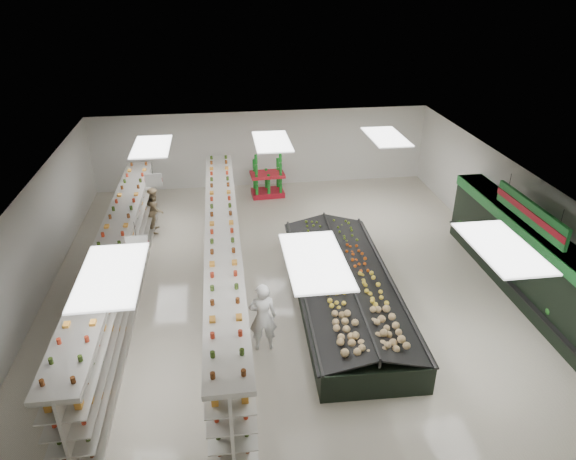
{
  "coord_description": "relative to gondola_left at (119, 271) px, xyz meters",
  "views": [
    {
      "loc": [
        -1.76,
        -12.75,
        8.42
      ],
      "look_at": [
        0.12,
        0.91,
        1.35
      ],
      "focal_mm": 32.0,
      "sensor_mm": 36.0,
      "label": 1
    }
  ],
  "objects": [
    {
      "name": "wall_left",
      "position": [
        -2.26,
        0.14,
        0.66
      ],
      "size": [
        0.02,
        16.0,
        3.2
      ],
      "primitive_type": "cube",
      "color": "white",
      "rests_on": "floor"
    },
    {
      "name": "produce_wall_case",
      "position": [
        11.27,
        -1.36,
        0.3
      ],
      "size": [
        0.93,
        8.0,
        2.2
      ],
      "color": "black",
      "rests_on": "floor"
    },
    {
      "name": "aisle_sign_far",
      "position": [
        0.94,
        2.14,
        1.81
      ],
      "size": [
        0.52,
        0.06,
        0.75
      ],
      "color": "white",
      "rests_on": "ceiling"
    },
    {
      "name": "shopper_main",
      "position": [
        3.74,
        -2.61,
        -0.01
      ],
      "size": [
        0.69,
        0.47,
        1.86
      ],
      "primitive_type": "imported",
      "rotation": [
        0.0,
        0.0,
        3.11
      ],
      "color": "white",
      "rests_on": "floor"
    },
    {
      "name": "soda_endcap",
      "position": [
        4.82,
        6.89,
        -0.1
      ],
      "size": [
        1.41,
        1.0,
        1.74
      ],
      "rotation": [
        0.0,
        0.0,
        0.06
      ],
      "color": "#AE1324",
      "rests_on": "floor"
    },
    {
      "name": "wall_right",
      "position": [
        11.74,
        0.14,
        0.66
      ],
      "size": [
        0.02,
        16.0,
        3.2
      ],
      "primitive_type": "cube",
      "color": "white",
      "rests_on": "floor"
    },
    {
      "name": "shopper_background",
      "position": [
        0.56,
        4.28,
        -0.12
      ],
      "size": [
        0.5,
        0.8,
        1.63
      ],
      "primitive_type": "imported",
      "rotation": [
        0.0,
        0.0,
        1.55
      ],
      "color": "#9F8A62",
      "rests_on": "floor"
    },
    {
      "name": "floor",
      "position": [
        4.74,
        0.14,
        -0.94
      ],
      "size": [
        16.0,
        16.0,
        0.0
      ],
      "primitive_type": "plane",
      "color": "beige",
      "rests_on": "ground"
    },
    {
      "name": "hortifruti_banner",
      "position": [
        10.99,
        -1.36,
        1.71
      ],
      "size": [
        0.12,
        3.2,
        0.95
      ],
      "color": "#1F7630",
      "rests_on": "ceiling"
    },
    {
      "name": "gondola_center",
      "position": [
        2.89,
        -0.1,
        0.04
      ],
      "size": [
        0.95,
        12.23,
        2.12
      ],
      "rotation": [
        0.0,
        0.0,
        -0.0
      ],
      "color": "beige",
      "rests_on": "floor"
    },
    {
      "name": "gondola_left",
      "position": [
        0.0,
        0.0,
        0.0
      ],
      "size": [
        0.96,
        11.79,
        2.04
      ],
      "rotation": [
        0.0,
        0.0,
        -0.01
      ],
      "color": "beige",
      "rests_on": "floor"
    },
    {
      "name": "ceiling",
      "position": [
        4.74,
        0.14,
        2.26
      ],
      "size": [
        14.0,
        16.0,
        0.02
      ],
      "primitive_type": "cube",
      "color": "white",
      "rests_on": "wall_back"
    },
    {
      "name": "produce_island",
      "position": [
        6.17,
        -0.99,
        -0.44
      ],
      "size": [
        2.92,
        7.45,
        1.1
      ],
      "rotation": [
        0.0,
        0.0,
        -0.04
      ],
      "color": "black",
      "rests_on": "floor"
    },
    {
      "name": "wall_back",
      "position": [
        4.74,
        8.14,
        0.66
      ],
      "size": [
        14.0,
        0.02,
        3.2
      ],
      "primitive_type": "cube",
      "color": "white",
      "rests_on": "floor"
    },
    {
      "name": "aisle_sign_near",
      "position": [
        0.94,
        -1.86,
        1.81
      ],
      "size": [
        0.52,
        0.06,
        0.75
      ],
      "color": "white",
      "rests_on": "ceiling"
    }
  ]
}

